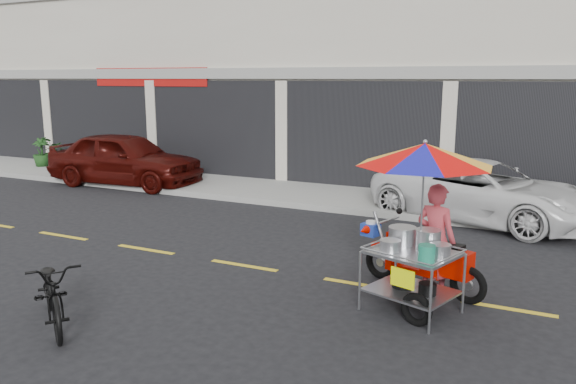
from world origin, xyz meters
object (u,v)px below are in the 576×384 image
at_px(maroon_sedan, 125,159).
at_px(food_vendor_rig, 426,202).
at_px(near_bicycle, 53,291).
at_px(white_pickup, 483,191).

distance_m(maroon_sedan, food_vendor_rig, 10.63).
bearing_deg(near_bicycle, maroon_sedan, 73.03).
xyz_separation_m(white_pickup, near_bicycle, (-4.04, -7.64, -0.20)).
xyz_separation_m(maroon_sedan, white_pickup, (9.56, 0.11, -0.11)).
bearing_deg(white_pickup, maroon_sedan, 107.65).
distance_m(white_pickup, food_vendor_rig, 5.08).
xyz_separation_m(maroon_sedan, near_bicycle, (5.52, -7.53, -0.31)).
height_order(maroon_sedan, white_pickup, maroon_sedan).
height_order(near_bicycle, food_vendor_rig, food_vendor_rig).
bearing_deg(food_vendor_rig, near_bicycle, -127.96).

